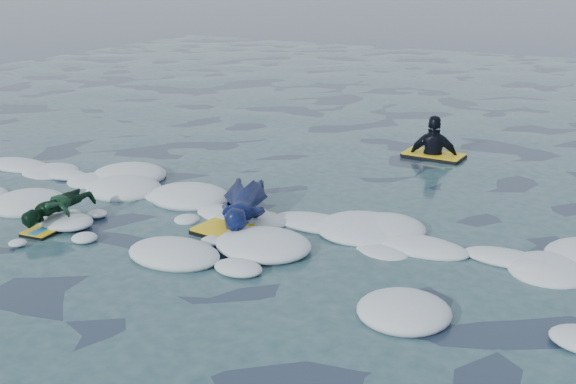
# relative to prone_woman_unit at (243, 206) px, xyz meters

# --- Properties ---
(ground) EXTENTS (120.00, 120.00, 0.00)m
(ground) POSITION_rel_prone_woman_unit_xyz_m (-0.09, -1.30, -0.24)
(ground) COLOR #162136
(ground) RESTS_ON ground
(foam_band) EXTENTS (12.00, 3.10, 0.30)m
(foam_band) POSITION_rel_prone_woman_unit_xyz_m (-0.09, -0.26, -0.24)
(foam_band) COLOR silver
(foam_band) RESTS_ON ground
(prone_woman_unit) EXTENTS (1.34, 1.89, 0.47)m
(prone_woman_unit) POSITION_rel_prone_woman_unit_xyz_m (0.00, 0.00, 0.00)
(prone_woman_unit) COLOR black
(prone_woman_unit) RESTS_ON ground
(prone_child_unit) EXTENTS (0.61, 1.15, 0.42)m
(prone_child_unit) POSITION_rel_prone_woman_unit_xyz_m (-2.13, -1.32, -0.02)
(prone_child_unit) COLOR black
(prone_child_unit) RESTS_ON ground
(waiting_rider_unit) EXTENTS (1.11, 0.65, 1.63)m
(waiting_rider_unit) POSITION_rel_prone_woman_unit_xyz_m (1.31, 4.49, -0.27)
(waiting_rider_unit) COLOR black
(waiting_rider_unit) RESTS_ON ground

